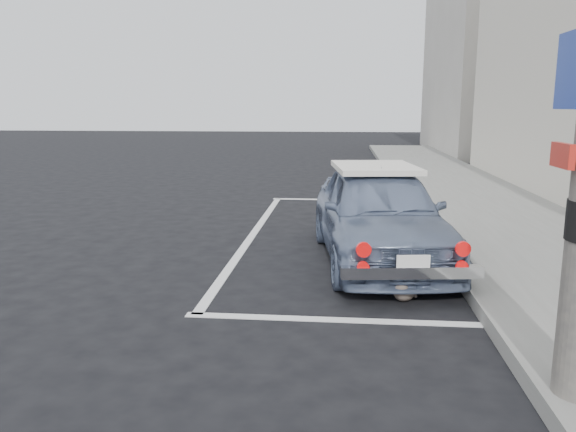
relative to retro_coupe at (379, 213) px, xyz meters
The scene contains 8 objects.
ground 2.03m from the retro_coupe, 120.13° to the right, with size 80.00×80.00×0.00m, color black.
sidewalk 2.32m from the retro_coupe, ahead, with size 2.80×40.00×0.15m, color slate.
building_far 19.40m from the retro_coupe, 73.64° to the left, with size 3.50×10.00×8.00m, color #ADA79D.
pline_rear 2.31m from the retro_coupe, 102.19° to the right, with size 3.00×0.12×0.01m, color silver.
pline_front 4.89m from the retro_coupe, 95.54° to the left, with size 3.00×0.12×0.01m, color silver.
pline_side 2.38m from the retro_coupe, 144.53° to the left, with size 0.12×7.00×0.01m, color silver.
retro_coupe is the anchor object (origin of this frame).
cat 1.64m from the retro_coupe, 83.25° to the right, with size 0.35×0.49×0.28m.
Camera 1 is at (0.48, -5.55, 1.99)m, focal length 35.00 mm.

